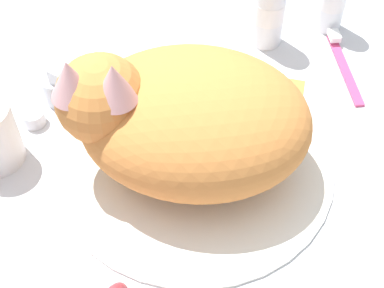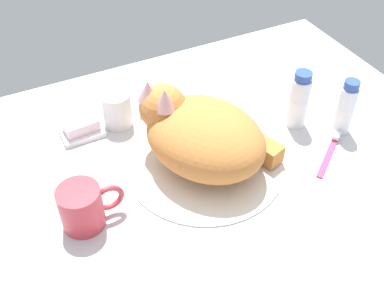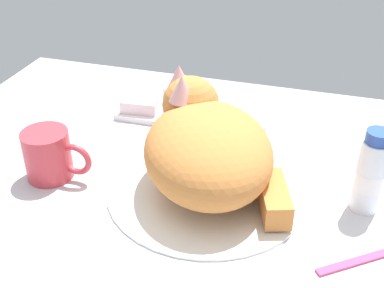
# 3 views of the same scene
# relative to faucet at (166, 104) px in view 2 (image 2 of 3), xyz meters

# --- Properties ---
(ground_plane) EXTENTS (1.10, 0.83, 0.03)m
(ground_plane) POSITION_rel_faucet_xyz_m (0.00, -0.19, -0.04)
(ground_plane) COLOR silver
(sink_basin) EXTENTS (0.32, 0.32, 0.01)m
(sink_basin) POSITION_rel_faucet_xyz_m (0.00, -0.19, -0.02)
(sink_basin) COLOR silver
(sink_basin) RESTS_ON ground_plane
(faucet) EXTENTS (0.12, 0.10, 0.06)m
(faucet) POSITION_rel_faucet_xyz_m (0.00, 0.00, 0.00)
(faucet) COLOR silver
(faucet) RESTS_ON ground_plane
(cat) EXTENTS (0.28, 0.30, 0.16)m
(cat) POSITION_rel_faucet_xyz_m (-0.01, -0.17, 0.05)
(cat) COLOR #D17F3D
(cat) RESTS_ON sink_basin
(coffee_mug) EXTENTS (0.12, 0.08, 0.08)m
(coffee_mug) POSITION_rel_faucet_xyz_m (-0.25, -0.22, 0.02)
(coffee_mug) COLOR #C63842
(coffee_mug) RESTS_ON ground_plane
(rinse_cup) EXTENTS (0.06, 0.06, 0.08)m
(rinse_cup) POSITION_rel_faucet_xyz_m (-0.11, 0.01, 0.02)
(rinse_cup) COLOR white
(rinse_cup) RESTS_ON ground_plane
(soap_dish) EXTENTS (0.09, 0.06, 0.01)m
(soap_dish) POSITION_rel_faucet_xyz_m (-0.19, 0.01, -0.02)
(soap_dish) COLOR white
(soap_dish) RESTS_ON ground_plane
(soap_bar) EXTENTS (0.07, 0.05, 0.03)m
(soap_bar) POSITION_rel_faucet_xyz_m (-0.19, 0.01, 0.00)
(soap_bar) COLOR silver
(soap_bar) RESTS_ON soap_dish
(toothpaste_bottle) EXTENTS (0.04, 0.04, 0.13)m
(toothpaste_bottle) POSITION_rel_faucet_xyz_m (0.24, -0.16, 0.04)
(toothpaste_bottle) COLOR white
(toothpaste_bottle) RESTS_ON ground_plane
(mouthwash_bottle) EXTENTS (0.04, 0.04, 0.13)m
(mouthwash_bottle) POSITION_rel_faucet_xyz_m (0.31, -0.22, 0.04)
(mouthwash_bottle) COLOR white
(mouthwash_bottle) RESTS_ON ground_plane
(toothbrush) EXTENTS (0.12, 0.09, 0.02)m
(toothbrush) POSITION_rel_faucet_xyz_m (0.24, -0.27, -0.02)
(toothbrush) COLOR #D83F72
(toothbrush) RESTS_ON ground_plane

